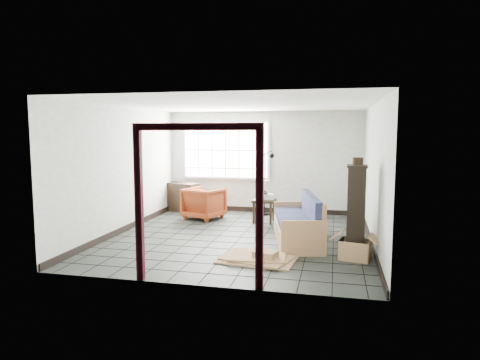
% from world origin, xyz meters
% --- Properties ---
extents(ground, '(5.50, 5.50, 0.00)m').
position_xyz_m(ground, '(0.00, 0.00, 0.00)').
color(ground, black).
rests_on(ground, ground).
extents(room_shell, '(5.02, 5.52, 2.61)m').
position_xyz_m(room_shell, '(0.00, 0.03, 1.68)').
color(room_shell, '#A0A69F').
rests_on(room_shell, ground).
extents(window_panel, '(2.32, 0.08, 1.52)m').
position_xyz_m(window_panel, '(-1.00, 2.70, 1.60)').
color(window_panel, silver).
rests_on(window_panel, ground).
extents(doorway_trim, '(1.80, 0.08, 2.20)m').
position_xyz_m(doorway_trim, '(0.00, -2.70, 1.38)').
color(doorway_trim, '#3C0D15').
rests_on(doorway_trim, ground).
extents(futon_sofa, '(1.15, 2.13, 0.90)m').
position_xyz_m(futon_sofa, '(1.18, -0.08, 0.32)').
color(futon_sofa, olive).
rests_on(futon_sofa, ground).
extents(armchair, '(1.01, 0.98, 0.83)m').
position_xyz_m(armchair, '(-1.25, 1.57, 0.42)').
color(armchair, brown).
rests_on(armchair, ground).
extents(side_table, '(0.51, 0.51, 0.54)m').
position_xyz_m(side_table, '(0.22, 1.47, 0.44)').
color(side_table, black).
rests_on(side_table, ground).
extents(table_lamp, '(0.31, 0.31, 0.43)m').
position_xyz_m(table_lamp, '(0.25, 1.52, 0.84)').
color(table_lamp, black).
rests_on(table_lamp, side_table).
extents(projector, '(0.36, 0.31, 0.11)m').
position_xyz_m(projector, '(0.27, 1.55, 0.59)').
color(projector, silver).
rests_on(projector, side_table).
extents(floor_lamp, '(0.43, 0.42, 1.64)m').
position_xyz_m(floor_lamp, '(0.18, 2.32, 0.87)').
color(floor_lamp, black).
rests_on(floor_lamp, ground).
extents(console_shelf, '(1.03, 0.66, 0.75)m').
position_xyz_m(console_shelf, '(-2.15, 2.40, 0.37)').
color(console_shelf, black).
rests_on(console_shelf, ground).
extents(tall_shelf, '(0.34, 0.43, 1.54)m').
position_xyz_m(tall_shelf, '(2.15, -0.93, 0.79)').
color(tall_shelf, black).
rests_on(tall_shelf, ground).
extents(pot, '(0.22, 0.22, 0.12)m').
position_xyz_m(pot, '(2.16, -0.96, 1.61)').
color(pot, black).
rests_on(pot, tall_shelf).
extents(open_box, '(0.85, 0.55, 0.44)m').
position_xyz_m(open_box, '(2.15, -1.03, 0.16)').
color(open_box, '#9C764B').
rests_on(open_box, ground).
extents(cardboard_pile, '(1.31, 1.07, 0.18)m').
position_xyz_m(cardboard_pile, '(0.62, -1.43, 0.05)').
color(cardboard_pile, '#9C764B').
rests_on(cardboard_pile, ground).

